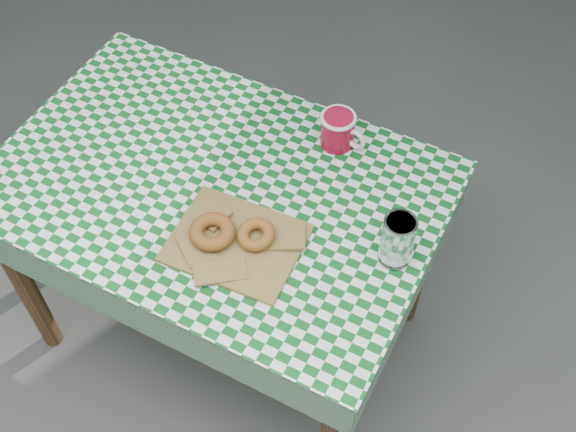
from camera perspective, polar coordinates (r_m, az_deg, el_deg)
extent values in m
plane|color=#484844|center=(2.53, -3.65, -7.40)|extent=(60.00, 60.00, 0.00)
cube|color=#512D1B|center=(2.18, -5.02, -3.89)|extent=(1.15, 0.78, 0.75)
cube|color=#0D541D|center=(1.88, -5.83, 2.43)|extent=(1.17, 0.80, 0.01)
cube|color=olive|center=(1.75, -4.10, -2.06)|extent=(0.32, 0.26, 0.02)
torus|color=#96601F|center=(1.74, -5.97, -1.24)|extent=(0.12, 0.12, 0.03)
torus|color=#9E5620|center=(1.73, -2.54, -1.46)|extent=(0.13, 0.13, 0.03)
cylinder|color=white|center=(1.69, 8.58, -1.89)|extent=(0.10, 0.10, 0.14)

